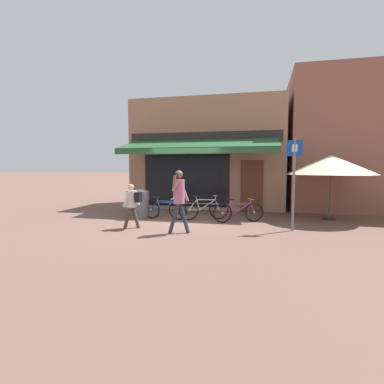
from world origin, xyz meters
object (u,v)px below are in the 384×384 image
litter_bin (141,203)px  parking_sign (294,175)px  bicycle_blue (164,209)px  bicycle_purple (238,212)px  pedestrian_adult (179,194)px  pedestrian_child (132,201)px  cafe_parasol (331,165)px  bicycle_silver (204,209)px

litter_bin → parking_sign: 5.27m
bicycle_blue → bicycle_purple: size_ratio=1.04×
pedestrian_adult → pedestrian_child: 1.59m
parking_sign → cafe_parasol: bearing=56.7°
pedestrian_adult → litter_bin: size_ratio=1.61×
bicycle_silver → bicycle_purple: bicycle_silver is taller
pedestrian_adult → litter_bin: (-1.98, 2.05, -0.54)m
bicycle_purple → cafe_parasol: size_ratio=0.55×
bicycle_silver → litter_bin: size_ratio=1.54×
parking_sign → cafe_parasol: (1.41, 2.16, 0.30)m
pedestrian_child → cafe_parasol: bearing=-154.9°
bicycle_blue → pedestrian_child: bearing=-99.3°
bicycle_blue → parking_sign: parking_sign is taller
bicycle_silver → bicycle_purple: size_ratio=1.03×
litter_bin → bicycle_silver: bearing=5.8°
bicycle_silver → litter_bin: litter_bin is taller
bicycle_silver → pedestrian_adult: pedestrian_adult is taller
pedestrian_child → bicycle_silver: bearing=-133.2°
litter_bin → cafe_parasol: 6.72m
bicycle_blue → bicycle_purple: bearing=5.9°
bicycle_blue → bicycle_purple: (2.56, 0.03, -0.01)m
litter_bin → cafe_parasol: (6.48, 1.17, 1.35)m
litter_bin → cafe_parasol: cafe_parasol is taller
pedestrian_child → parking_sign: bearing=-171.5°
cafe_parasol → bicycle_blue: bearing=-167.8°
bicycle_silver → pedestrian_adult: (-0.26, -2.27, 0.70)m
cafe_parasol → bicycle_silver: bearing=-167.4°
bicycle_purple → pedestrian_adult: pedestrian_adult is taller
bicycle_silver → parking_sign: parking_sign is taller
bicycle_blue → cafe_parasol: bearing=17.3°
bicycle_blue → cafe_parasol: 5.93m
bicycle_blue → bicycle_silver: 1.38m
bicycle_purple → bicycle_blue: bearing=157.7°
bicycle_purple → litter_bin: size_ratio=1.49×
pedestrian_child → parking_sign: size_ratio=0.51×
pedestrian_child → parking_sign: (4.62, 0.72, 0.79)m
cafe_parasol → pedestrian_adult: bearing=-144.4°
bicycle_blue → bicycle_purple: bicycle_blue is taller
parking_sign → litter_bin: bearing=169.0°
bicycle_purple → parking_sign: 2.27m
pedestrian_adult → litter_bin: pedestrian_adult is taller
pedestrian_child → cafe_parasol: cafe_parasol is taller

